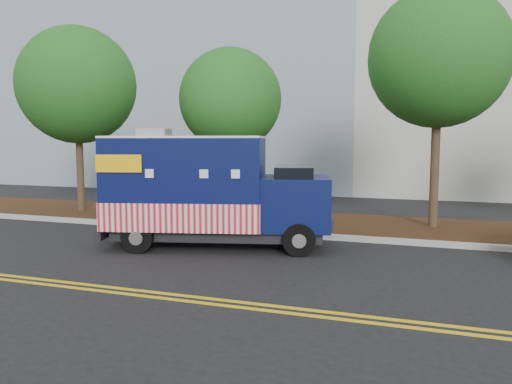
% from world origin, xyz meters
% --- Properties ---
extents(ground, '(120.00, 120.00, 0.00)m').
position_xyz_m(ground, '(0.00, 0.00, 0.00)').
color(ground, black).
rests_on(ground, ground).
extents(curb, '(120.00, 0.18, 0.15)m').
position_xyz_m(curb, '(0.00, 1.40, 0.07)').
color(curb, '#9E9E99').
rests_on(curb, ground).
extents(mulch_strip, '(120.00, 4.00, 0.15)m').
position_xyz_m(mulch_strip, '(0.00, 3.50, 0.07)').
color(mulch_strip, '#301E0D').
rests_on(mulch_strip, ground).
extents(centerline_near, '(120.00, 0.10, 0.01)m').
position_xyz_m(centerline_near, '(0.00, -4.45, 0.01)').
color(centerline_near, gold).
rests_on(centerline_near, ground).
extents(centerline_far, '(120.00, 0.10, 0.01)m').
position_xyz_m(centerline_far, '(0.00, -4.70, 0.01)').
color(centerline_far, gold).
rests_on(centerline_far, ground).
extents(tree_a, '(4.21, 4.21, 6.83)m').
position_xyz_m(tree_a, '(-6.69, 3.04, 4.72)').
color(tree_a, '#38281C').
rests_on(tree_a, ground).
extents(tree_b, '(3.44, 3.44, 5.83)m').
position_xyz_m(tree_b, '(-0.95, 3.64, 4.10)').
color(tree_b, '#38281C').
rests_on(tree_b, ground).
extents(tree_c, '(4.10, 4.10, 7.20)m').
position_xyz_m(tree_c, '(5.61, 3.66, 5.13)').
color(tree_c, '#38281C').
rests_on(tree_c, ground).
extents(sign_post, '(0.06, 0.06, 2.40)m').
position_xyz_m(sign_post, '(-3.95, 1.55, 1.20)').
color(sign_post, '#473828').
rests_on(sign_post, ground).
extents(food_truck, '(6.10, 3.46, 3.05)m').
position_xyz_m(food_truck, '(0.06, -0.48, 1.38)').
color(food_truck, black).
rests_on(food_truck, ground).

